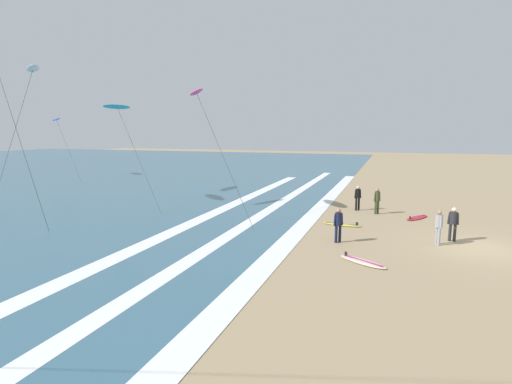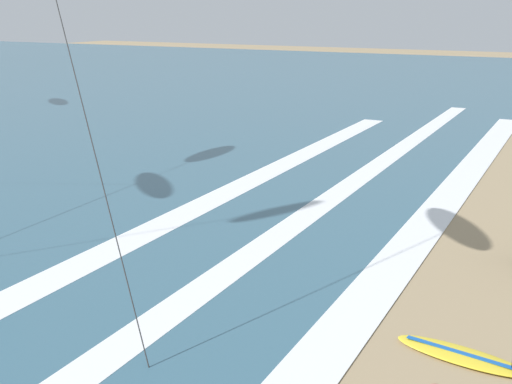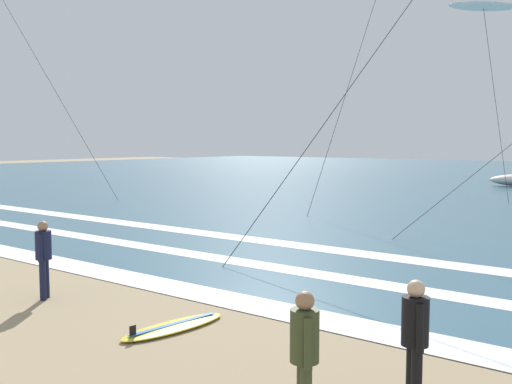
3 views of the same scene
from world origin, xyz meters
name	(u,v)px [view 1 (image 1 of 3)]	position (x,y,z in m)	size (l,w,h in m)	color
ground_plane	(476,248)	(0.00, 0.00, 0.00)	(160.00, 160.00, 0.00)	#9E8763
wave_foam_shoreline	(298,231)	(0.25, 8.07, 0.01)	(52.16, 1.00, 0.01)	white
wave_foam_mid_break	(241,228)	(-0.08, 11.08, 0.01)	(58.52, 0.78, 0.01)	white
wave_foam_outer_break	(182,228)	(-1.07, 14.05, 0.01)	(48.32, 0.94, 0.01)	white
surfer_mid_group	(358,196)	(6.77, 5.65, 0.96)	(0.39, 0.45, 1.60)	black
surfer_left_near	(453,221)	(0.78, 0.86, 0.96)	(0.32, 0.51, 1.60)	#232328
surfer_right_near	(338,222)	(-1.17, 5.87, 0.96)	(0.39, 0.45, 1.60)	#141938
surfer_background_far	(439,224)	(-0.08, 1.55, 0.96)	(0.51, 0.32, 1.60)	gray
surfer_left_far	(377,199)	(6.02, 4.43, 0.96)	(0.42, 0.43, 1.60)	#384223
surfboard_left_pile	(363,262)	(-3.73, 4.57, 0.05)	(1.62, 2.10, 0.25)	beige
surfboard_near_water	(417,218)	(5.48, 2.12, 0.05)	(2.11, 1.58, 0.25)	red
surfboard_right_spare	(342,224)	(2.29, 6.10, 0.05)	(0.86, 2.16, 0.25)	yellow
kite_magenta_low_near	(196,93)	(2.88, 15.08, 7.38)	(4.69, 6.01, 7.63)	#CC2384
kite_white_high_right	(33,69)	(1.30, 26.11, 9.06)	(2.79, 6.39, 9.33)	white
kite_blue_far_left	(56,120)	(15.74, 39.26, 6.34)	(4.83, 7.75, 6.59)	blue
kite_cyan_far_right	(117,107)	(7.51, 24.54, 6.95)	(7.76, 8.12, 7.21)	#23A8C6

